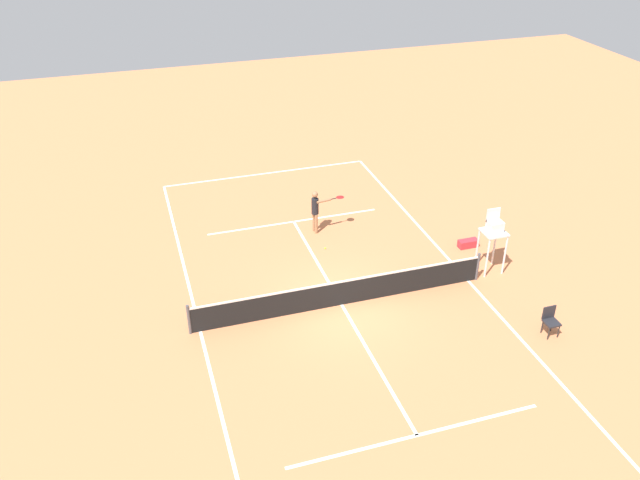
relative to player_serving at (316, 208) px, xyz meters
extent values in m
plane|color=#D37A4C|center=(0.64, 4.92, -1.07)|extent=(60.00, 60.00, 0.00)
cube|color=white|center=(0.64, -5.95, -1.06)|extent=(9.44, 0.10, 0.01)
cube|color=white|center=(-4.08, 4.92, -1.06)|extent=(0.10, 21.73, 0.01)
cube|color=white|center=(5.36, 4.92, -1.06)|extent=(0.10, 21.73, 0.01)
cube|color=white|center=(0.64, -1.06, -1.06)|extent=(7.08, 0.10, 0.01)
cube|color=white|center=(0.64, 10.90, -1.06)|extent=(7.08, 0.10, 0.01)
cube|color=white|center=(0.64, 4.92, -1.06)|extent=(0.10, 11.95, 0.01)
cylinder|color=#4C4C51|center=(-4.38, 4.92, -0.53)|extent=(0.10, 0.10, 1.07)
cylinder|color=#4C4C51|center=(5.66, 4.92, -0.53)|extent=(0.10, 0.10, 1.07)
cube|color=black|center=(0.64, 4.92, -0.61)|extent=(10.04, 0.03, 0.91)
cube|color=white|center=(0.64, 4.92, -0.14)|extent=(10.04, 0.04, 0.06)
cylinder|color=#9E704C|center=(0.07, -0.10, -0.65)|extent=(0.12, 0.12, 0.83)
cylinder|color=#9E704C|center=(0.04, 0.10, -0.65)|extent=(0.12, 0.12, 0.83)
cylinder|color=black|center=(0.05, 0.00, 0.09)|extent=(0.28, 0.28, 0.65)
sphere|color=#9E704C|center=(0.05, 0.00, 0.60)|extent=(0.23, 0.23, 0.23)
cylinder|color=#9E704C|center=(0.08, -0.18, 0.12)|extent=(0.09, 0.09, 0.58)
cylinder|color=#9E704C|center=(-0.26, 0.14, 0.34)|extent=(0.58, 0.18, 0.09)
cylinder|color=black|center=(-0.67, 0.08, 0.34)|extent=(0.26, 0.07, 0.04)
ellipsoid|color=red|center=(-0.96, 0.03, 0.34)|extent=(0.36, 0.32, 0.04)
sphere|color=#CCE033|center=(0.07, 1.35, -1.03)|extent=(0.07, 0.07, 0.07)
cylinder|color=silver|center=(-5.45, 4.87, -0.29)|extent=(0.07, 0.07, 1.55)
cylinder|color=silver|center=(-4.75, 4.87, -0.29)|extent=(0.07, 0.07, 1.55)
cylinder|color=silver|center=(-5.45, 4.17, -0.29)|extent=(0.07, 0.07, 1.55)
cylinder|color=silver|center=(-4.75, 4.17, -0.29)|extent=(0.07, 0.07, 1.55)
cube|color=silver|center=(-5.10, 4.52, 0.51)|extent=(0.80, 0.80, 0.06)
cube|color=silver|center=(-5.10, 4.52, 0.74)|extent=(0.50, 0.44, 0.40)
cube|color=silver|center=(-5.10, 4.32, 1.09)|extent=(0.50, 0.06, 0.50)
cylinder|color=#262626|center=(-5.21, 8.55, -0.84)|extent=(0.04, 0.04, 0.45)
cylinder|color=#262626|center=(-4.86, 8.55, -0.84)|extent=(0.04, 0.04, 0.45)
cylinder|color=#262626|center=(-5.21, 8.20, -0.84)|extent=(0.04, 0.04, 0.45)
cylinder|color=#262626|center=(-4.86, 8.20, -0.84)|extent=(0.04, 0.04, 0.45)
cube|color=#232328|center=(-5.03, 8.37, -0.59)|extent=(0.44, 0.44, 0.06)
cube|color=#232328|center=(-5.03, 8.15, -0.34)|extent=(0.44, 0.04, 0.44)
cube|color=red|center=(-5.18, 2.85, -0.92)|extent=(0.76, 0.32, 0.30)
camera|label=1|loc=(6.66, 21.63, 11.98)|focal=36.90mm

